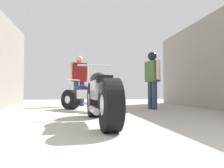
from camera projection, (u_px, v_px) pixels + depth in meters
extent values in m
plane|color=#A8A399|center=(116.00, 115.00, 4.23)|extent=(17.44, 17.44, 0.00)
cylinder|color=black|center=(94.00, 100.00, 3.98)|extent=(0.24, 0.68, 0.67)
cylinder|color=silver|center=(94.00, 100.00, 3.98)|extent=(0.23, 0.27, 0.26)
cylinder|color=black|center=(110.00, 105.00, 2.50)|extent=(0.24, 0.68, 0.67)
cylinder|color=silver|center=(110.00, 105.00, 2.50)|extent=(0.23, 0.27, 0.26)
cube|color=silver|center=(100.00, 90.00, 3.25)|extent=(0.29, 0.69, 0.29)
ellipsoid|color=black|center=(98.00, 79.00, 3.48)|extent=(0.30, 0.56, 0.23)
cube|color=black|center=(102.00, 80.00, 3.07)|extent=(0.26, 0.52, 0.11)
ellipsoid|color=black|center=(109.00, 88.00, 2.56)|extent=(0.30, 0.48, 0.25)
cylinder|color=silver|center=(94.00, 84.00, 3.95)|extent=(0.07, 0.27, 0.61)
cylinder|color=silver|center=(95.00, 66.00, 3.93)|extent=(0.65, 0.07, 0.04)
cylinder|color=silver|center=(94.00, 110.00, 2.90)|extent=(0.12, 0.58, 0.09)
cylinder|color=black|center=(71.00, 100.00, 5.65)|extent=(0.55, 0.56, 0.55)
cylinder|color=silver|center=(71.00, 100.00, 5.65)|extent=(0.32, 0.32, 0.21)
cylinder|color=black|center=(106.00, 101.00, 4.91)|extent=(0.55, 0.56, 0.55)
cylinder|color=silver|center=(106.00, 101.00, 4.91)|extent=(0.32, 0.32, 0.21)
cube|color=silver|center=(87.00, 94.00, 5.29)|extent=(0.53, 0.54, 0.24)
ellipsoid|color=navy|center=(82.00, 88.00, 5.40)|extent=(0.47, 0.48, 0.19)
cube|color=black|center=(91.00, 89.00, 5.20)|extent=(0.42, 0.43, 0.09)
ellipsoid|color=navy|center=(104.00, 94.00, 4.95)|extent=(0.42, 0.43, 0.21)
cylinder|color=silver|center=(72.00, 90.00, 5.64)|extent=(0.18, 0.19, 0.50)
cylinder|color=silver|center=(72.00, 80.00, 5.63)|extent=(0.40, 0.39, 0.03)
cylinder|color=silver|center=(91.00, 104.00, 5.03)|extent=(0.39, 0.39, 0.08)
cylinder|color=#2D3851|center=(76.00, 94.00, 6.87)|extent=(0.21, 0.21, 0.84)
cylinder|color=#2D3851|center=(82.00, 94.00, 6.97)|extent=(0.21, 0.21, 0.84)
cube|color=maroon|center=(79.00, 72.00, 6.95)|extent=(0.52, 0.39, 0.64)
cylinder|color=beige|center=(71.00, 71.00, 6.81)|extent=(0.15, 0.15, 0.59)
cylinder|color=beige|center=(87.00, 72.00, 7.09)|extent=(0.15, 0.15, 0.59)
sphere|color=beige|center=(79.00, 59.00, 6.97)|extent=(0.23, 0.23, 0.23)
cylinder|color=#2D3851|center=(155.00, 96.00, 5.62)|extent=(0.18, 0.18, 0.77)
cylinder|color=#2D3851|center=(150.00, 95.00, 5.79)|extent=(0.18, 0.18, 0.77)
cube|color=#476638|center=(152.00, 72.00, 5.73)|extent=(0.33, 0.47, 0.59)
cylinder|color=beige|center=(158.00, 70.00, 5.49)|extent=(0.13, 0.13, 0.54)
cylinder|color=beige|center=(147.00, 72.00, 5.97)|extent=(0.13, 0.13, 0.54)
sphere|color=black|center=(152.00, 57.00, 5.75)|extent=(0.21, 0.21, 0.21)
sphere|color=black|center=(152.00, 56.00, 5.75)|extent=(0.25, 0.25, 0.25)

